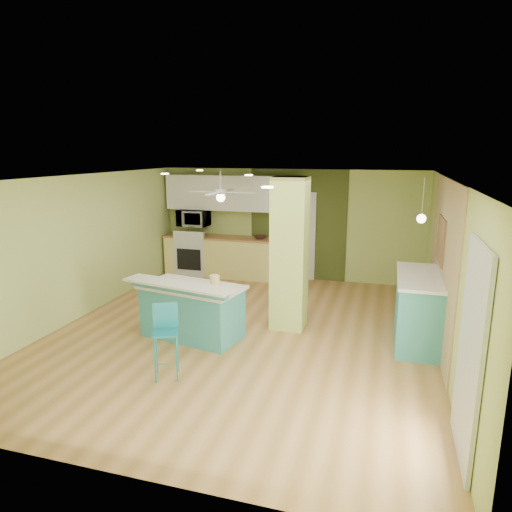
# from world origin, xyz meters

# --- Properties ---
(floor) EXTENTS (6.00, 7.00, 0.01)m
(floor) POSITION_xyz_m (0.00, 0.00, -0.01)
(floor) COLOR olive
(floor) RESTS_ON ground
(ceiling) EXTENTS (6.00, 7.00, 0.01)m
(ceiling) POSITION_xyz_m (0.00, 0.00, 2.50)
(ceiling) COLOR white
(ceiling) RESTS_ON wall_back
(wall_back) EXTENTS (6.00, 0.01, 2.50)m
(wall_back) POSITION_xyz_m (0.00, 3.50, 1.25)
(wall_back) COLOR #AFC067
(wall_back) RESTS_ON floor
(wall_front) EXTENTS (6.00, 0.01, 2.50)m
(wall_front) POSITION_xyz_m (0.00, -3.50, 1.25)
(wall_front) COLOR #AFC067
(wall_front) RESTS_ON floor
(wall_left) EXTENTS (0.01, 7.00, 2.50)m
(wall_left) POSITION_xyz_m (-3.00, 0.00, 1.25)
(wall_left) COLOR #AFC067
(wall_left) RESTS_ON floor
(wall_right) EXTENTS (0.01, 7.00, 2.50)m
(wall_right) POSITION_xyz_m (3.00, 0.00, 1.25)
(wall_right) COLOR #AFC067
(wall_right) RESTS_ON floor
(wood_panel) EXTENTS (0.02, 3.40, 2.50)m
(wood_panel) POSITION_xyz_m (2.99, 0.60, 1.25)
(wood_panel) COLOR #998057
(wood_panel) RESTS_ON floor
(olive_accent) EXTENTS (2.20, 0.02, 2.50)m
(olive_accent) POSITION_xyz_m (0.20, 3.49, 1.25)
(olive_accent) COLOR #3D471C
(olive_accent) RESTS_ON floor
(interior_door) EXTENTS (0.82, 0.05, 2.00)m
(interior_door) POSITION_xyz_m (0.20, 3.46, 1.00)
(interior_door) COLOR silver
(interior_door) RESTS_ON floor
(french_door) EXTENTS (0.04, 1.08, 2.10)m
(french_door) POSITION_xyz_m (2.97, -2.30, 1.05)
(french_door) COLOR silver
(french_door) RESTS_ON floor
(column) EXTENTS (0.55, 0.55, 2.50)m
(column) POSITION_xyz_m (0.65, 0.50, 1.25)
(column) COLOR #B1C85C
(column) RESTS_ON floor
(kitchen_run) EXTENTS (3.25, 0.63, 0.94)m
(kitchen_run) POSITION_xyz_m (-1.30, 3.20, 0.47)
(kitchen_run) COLOR #ECDD7B
(kitchen_run) RESTS_ON floor
(stove) EXTENTS (0.76, 0.66, 1.08)m
(stove) POSITION_xyz_m (-2.25, 3.19, 0.46)
(stove) COLOR silver
(stove) RESTS_ON floor
(upper_cabinets) EXTENTS (3.20, 0.34, 0.80)m
(upper_cabinets) POSITION_xyz_m (-1.30, 3.32, 1.95)
(upper_cabinets) COLOR white
(upper_cabinets) RESTS_ON wall_back
(microwave) EXTENTS (0.70, 0.48, 0.39)m
(microwave) POSITION_xyz_m (-2.25, 3.20, 1.35)
(microwave) COLOR silver
(microwave) RESTS_ON wall_back
(ceiling_fan) EXTENTS (1.41, 1.41, 0.61)m
(ceiling_fan) POSITION_xyz_m (-1.10, 2.00, 2.08)
(ceiling_fan) COLOR silver
(ceiling_fan) RESTS_ON ceiling
(pendant_lamp) EXTENTS (0.14, 0.14, 0.69)m
(pendant_lamp) POSITION_xyz_m (2.65, 0.75, 1.88)
(pendant_lamp) COLOR silver
(pendant_lamp) RESTS_ON ceiling
(wall_decor) EXTENTS (0.03, 0.90, 0.70)m
(wall_decor) POSITION_xyz_m (2.96, 0.80, 1.55)
(wall_decor) COLOR brown
(wall_decor) RESTS_ON wood_panel
(peninsula) EXTENTS (1.86, 1.27, 0.97)m
(peninsula) POSITION_xyz_m (-0.72, -0.37, 0.45)
(peninsula) COLOR teal
(peninsula) RESTS_ON floor
(bar_stool) EXTENTS (0.43, 0.43, 0.98)m
(bar_stool) POSITION_xyz_m (-0.52, -1.64, 0.65)
(bar_stool) COLOR teal
(bar_stool) RESTS_ON floor
(side_counter) EXTENTS (0.70, 1.65, 1.06)m
(side_counter) POSITION_xyz_m (2.70, 0.44, 0.53)
(side_counter) COLOR teal
(side_counter) RESTS_ON floor
(fruit_bowl) EXTENTS (0.35, 0.35, 0.07)m
(fruit_bowl) POSITION_xyz_m (-0.62, 3.20, 0.98)
(fruit_bowl) COLOR #331E15
(fruit_bowl) RESTS_ON kitchen_run
(canister) EXTENTS (0.15, 0.15, 0.17)m
(canister) POSITION_xyz_m (-0.36, -0.27, 0.93)
(canister) COLOR gold
(canister) RESTS_ON peninsula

